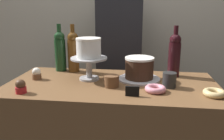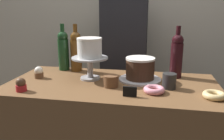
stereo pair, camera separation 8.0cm
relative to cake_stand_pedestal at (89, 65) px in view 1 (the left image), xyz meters
The scene contains 16 objects.
back_wall 0.89m from the cake_stand_pedestal, 79.75° to the left, with size 6.00×0.05×2.60m.
cake_stand_pedestal is the anchor object (origin of this frame).
white_layer_cake 0.10m from the cake_stand_pedestal, ahead, with size 0.15×0.15×0.12m.
silver_serving_platter 0.32m from the cake_stand_pedestal, ahead, with size 0.26×0.26×0.01m.
chocolate_round_cake 0.31m from the cake_stand_pedestal, ahead, with size 0.18×0.18×0.13m.
wine_bottle_dark_red 0.54m from the cake_stand_pedestal, 14.83° to the left, with size 0.08×0.08×0.33m.
wine_bottle_amber 0.23m from the cake_stand_pedestal, 130.79° to the left, with size 0.08×0.08×0.33m.
wine_bottle_green 0.31m from the cake_stand_pedestal, 143.00° to the left, with size 0.08×0.08×0.33m.
cupcake_chocolate 0.42m from the cake_stand_pedestal, 136.74° to the right, with size 0.06×0.06×0.07m.
cupcake_vanilla 0.33m from the cake_stand_pedestal, behind, with size 0.06×0.06×0.07m.
donut_glazed 0.72m from the cake_stand_pedestal, 16.11° to the right, with size 0.11×0.11×0.03m.
donut_pink 0.44m from the cake_stand_pedestal, 23.73° to the right, with size 0.11×0.11×0.03m.
cookie_stack 0.21m from the cake_stand_pedestal, 38.18° to the right, with size 0.08×0.08×0.07m.
price_sign_chalkboard 0.38m from the cake_stand_pedestal, 42.37° to the right, with size 0.07×0.01×0.05m.
coffee_cup_ceramic 0.49m from the cake_stand_pedestal, 10.71° to the right, with size 0.08×0.08×0.08m.
barista_figure 0.58m from the cake_stand_pedestal, 75.92° to the left, with size 0.36×0.22×1.60m.
Camera 1 is at (0.17, -1.33, 1.34)m, focal length 38.12 mm.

